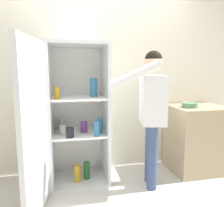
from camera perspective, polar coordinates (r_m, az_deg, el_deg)
The scene contains 6 objects.
ground_plane at distance 2.42m, azimuth 0.45°, elevation -25.52°, with size 12.00×12.00×0.00m, color beige.
wall_back at distance 2.97m, azimuth -3.58°, elevation 6.96°, with size 7.00×0.06×2.55m.
refrigerator at distance 2.56m, azimuth -10.83°, elevation -3.57°, with size 0.85×1.24×1.67m.
person at distance 2.53m, azimuth 10.29°, elevation -0.01°, with size 0.71×0.59×1.58m.
counter at distance 3.24m, azimuth 21.32°, elevation -8.45°, with size 0.72×0.62×0.88m.
bowl at distance 3.01m, azimuth 19.61°, elevation -0.38°, with size 0.20×0.20×0.06m.
Camera 1 is at (-0.43, -1.96, 1.35)m, focal length 35.00 mm.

